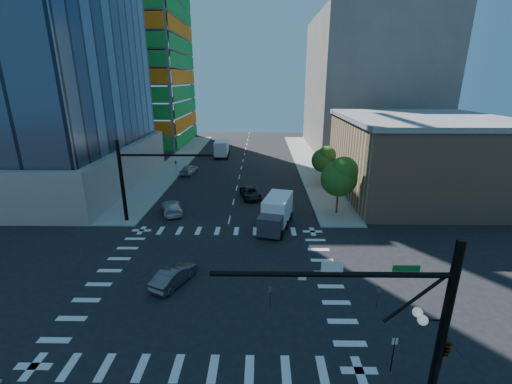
{
  "coord_description": "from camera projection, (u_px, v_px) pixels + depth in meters",
  "views": [
    {
      "loc": [
        3.6,
        -23.78,
        15.13
      ],
      "look_at": [
        3.09,
        8.0,
        4.67
      ],
      "focal_mm": 24.0,
      "sensor_mm": 36.0,
      "label": 1
    }
  ],
  "objects": [
    {
      "name": "ground",
      "position": [
        216.0,
        278.0,
        27.37
      ],
      "size": [
        160.0,
        160.0,
        0.0
      ],
      "primitive_type": "plane",
      "color": "black",
      "rests_on": "ground"
    },
    {
      "name": "car_sb_mid",
      "position": [
        189.0,
        169.0,
        57.38
      ],
      "size": [
        2.69,
        4.91,
        1.58
      ],
      "primitive_type": "imported",
      "rotation": [
        0.0,
        0.0,
        2.96
      ],
      "color": "#9DA0A4",
      "rests_on": "ground"
    },
    {
      "name": "no_parking_sign",
      "position": [
        393.0,
        351.0,
        18.23
      ],
      "size": [
        0.3,
        0.06,
        2.2
      ],
      "color": "black",
      "rests_on": "ground"
    },
    {
      "name": "tree_north",
      "position": [
        324.0,
        159.0,
        50.53
      ],
      "size": [
        3.54,
        3.52,
        5.78
      ],
      "color": "#382316",
      "rests_on": "sidewalk_ne"
    },
    {
      "name": "road_markings",
      "position": [
        216.0,
        278.0,
        27.37
      ],
      "size": [
        20.0,
        20.0,
        0.01
      ],
      "primitive_type": "cube",
      "color": "silver",
      "rests_on": "ground"
    },
    {
      "name": "signal_mast_nw",
      "position": [
        135.0,
        174.0,
        36.72
      ],
      "size": [
        10.2,
        0.4,
        9.0
      ],
      "color": "black",
      "rests_on": "sidewalk_nw"
    },
    {
      "name": "construction_building",
      "position": [
        128.0,
        36.0,
        78.9
      ],
      "size": [
        25.16,
        34.5,
        70.6
      ],
      "color": "slate",
      "rests_on": "ground"
    },
    {
      "name": "box_truck_near",
      "position": [
        275.0,
        216.0,
        36.15
      ],
      "size": [
        4.15,
        6.68,
        3.26
      ],
      "rotation": [
        0.0,
        0.0,
        -0.26
      ],
      "color": "black",
      "rests_on": "ground"
    },
    {
      "name": "sidewalk_nw",
      "position": [
        177.0,
        162.0,
        65.52
      ],
      "size": [
        5.0,
        60.0,
        0.15
      ],
      "primitive_type": "cube",
      "color": "gray",
      "rests_on": "ground"
    },
    {
      "name": "commercial_building",
      "position": [
        419.0,
        156.0,
        46.22
      ],
      "size": [
        20.5,
        22.5,
        10.6
      ],
      "color": "#9F7D5C",
      "rests_on": "ground"
    },
    {
      "name": "signal_mast_se",
      "position": [
        423.0,
        327.0,
        14.72
      ],
      "size": [
        10.51,
        2.48,
        9.0
      ],
      "color": "black",
      "rests_on": "sidewalk_se"
    },
    {
      "name": "car_sb_cross",
      "position": [
        174.0,
        276.0,
        26.42
      ],
      "size": [
        3.18,
        4.59,
        1.43
      ],
      "primitive_type": "imported",
      "rotation": [
        0.0,
        0.0,
        2.72
      ],
      "color": "#46474B",
      "rests_on": "ground"
    },
    {
      "name": "car_nb_far",
      "position": [
        250.0,
        193.0,
        45.78
      ],
      "size": [
        3.36,
        5.31,
        1.36
      ],
      "primitive_type": "imported",
      "rotation": [
        0.0,
        0.0,
        0.24
      ],
      "color": "black",
      "rests_on": "ground"
    },
    {
      "name": "bg_building_ne",
      "position": [
        368.0,
        85.0,
        74.82
      ],
      "size": [
        24.0,
        30.0,
        28.0
      ],
      "primitive_type": "cube",
      "color": "slate",
      "rests_on": "ground"
    },
    {
      "name": "box_truck_far",
      "position": [
        222.0,
        149.0,
        70.28
      ],
      "size": [
        2.93,
        6.54,
        3.39
      ],
      "rotation": [
        0.0,
        0.0,
        3.17
      ],
      "color": "black",
      "rests_on": "ground"
    },
    {
      "name": "tree_south",
      "position": [
        340.0,
        176.0,
        38.92
      ],
      "size": [
        4.16,
        4.16,
        6.82
      ],
      "color": "#382316",
      "rests_on": "sidewalk_ne"
    },
    {
      "name": "sidewalk_ne",
      "position": [
        308.0,
        163.0,
        65.14
      ],
      "size": [
        5.0,
        60.0,
        0.15
      ],
      "primitive_type": "cube",
      "color": "gray",
      "rests_on": "ground"
    },
    {
      "name": "car_sb_near",
      "position": [
        172.0,
        207.0,
        40.58
      ],
      "size": [
        3.62,
        5.52,
        1.49
      ],
      "primitive_type": "imported",
      "rotation": [
        0.0,
        0.0,
        3.47
      ],
      "color": "silver",
      "rests_on": "ground"
    }
  ]
}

